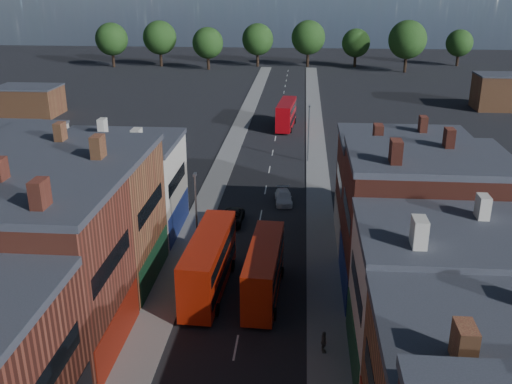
% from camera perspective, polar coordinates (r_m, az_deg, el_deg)
% --- Properties ---
extents(pavement_west, '(3.00, 200.00, 0.12)m').
position_cam_1_polar(pavement_west, '(72.60, -4.06, 0.93)').
color(pavement_west, gray).
rests_on(pavement_west, ground).
extents(pavement_east, '(3.00, 200.00, 0.12)m').
position_cam_1_polar(pavement_east, '(71.84, 6.25, 0.65)').
color(pavement_east, gray).
rests_on(pavement_east, ground).
extents(lamp_post_2, '(0.25, 0.70, 8.12)m').
position_cam_1_polar(lamp_post_2, '(52.32, -6.00, -1.68)').
color(lamp_post_2, slate).
rests_on(lamp_post_2, ground).
extents(lamp_post_3, '(0.25, 0.70, 8.12)m').
position_cam_1_polar(lamp_post_3, '(80.02, 5.29, 6.25)').
color(lamp_post_3, slate).
rests_on(lamp_post_3, ground).
extents(bus_0, '(3.29, 11.52, 4.93)m').
position_cam_1_polar(bus_0, '(47.14, -4.74, -7.01)').
color(bus_0, '#B9200A').
rests_on(bus_0, ground).
extents(bus_1, '(2.98, 10.46, 4.47)m').
position_cam_1_polar(bus_1, '(46.37, 0.81, -7.77)').
color(bus_1, red).
rests_on(bus_1, ground).
extents(bus_2, '(3.32, 10.81, 4.60)m').
position_cam_1_polar(bus_2, '(99.21, 3.04, 7.81)').
color(bus_2, '#9B060C').
rests_on(bus_2, ground).
extents(car_2, '(2.37, 4.88, 1.34)m').
position_cam_1_polar(car_2, '(60.41, -2.41, -2.59)').
color(car_2, black).
rests_on(car_2, ground).
extents(car_3, '(2.35, 4.82, 1.35)m').
position_cam_1_polar(car_3, '(65.98, 2.76, -0.53)').
color(car_3, white).
rests_on(car_3, ground).
extents(ped_3, '(0.60, 1.03, 1.65)m').
position_cam_1_polar(ped_3, '(40.87, 6.79, -14.67)').
color(ped_3, '#514D46').
rests_on(ped_3, pavement_east).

